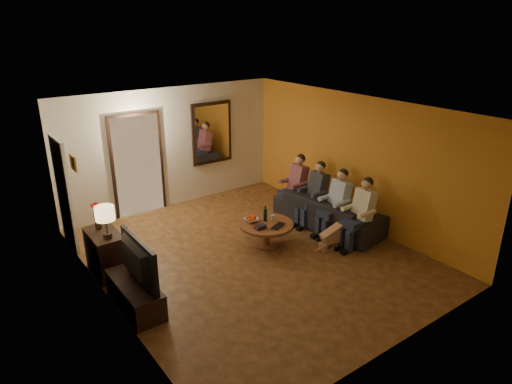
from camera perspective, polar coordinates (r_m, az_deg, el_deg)
floor at (r=8.15m, az=-0.47°, el=-7.97°), size 5.00×6.00×0.01m
ceiling at (r=7.25m, az=-0.53°, el=10.30°), size 5.00×6.00×0.01m
back_wall at (r=10.08m, az=-10.53°, el=5.42°), size 5.00×0.02×2.60m
front_wall at (r=5.66m, az=17.68°, el=-7.99°), size 5.00×0.02×2.60m
left_wall at (r=6.58m, az=-18.51°, el=-3.88°), size 0.02×6.00×2.60m
right_wall at (r=9.21m, az=12.28°, el=3.81°), size 0.02×6.00×2.60m
orange_accent at (r=9.20m, az=12.24°, el=3.80°), size 0.01×6.00×2.60m
kitchen_doorway at (r=9.83m, az=-14.56°, el=3.17°), size 1.00×0.06×2.10m
door_trim at (r=9.82m, az=-14.54°, el=3.16°), size 1.12×0.04×2.22m
fridge_glimpse at (r=9.97m, az=-13.17°, el=2.64°), size 0.45×0.03×1.70m
mirror_frame at (r=10.45m, az=-5.55°, el=7.36°), size 1.00×0.05×1.40m
mirror_glass at (r=10.42m, az=-5.46°, el=7.33°), size 0.86×0.02×1.26m
white_door at (r=8.77m, az=-22.86°, el=-0.21°), size 0.06×0.85×2.04m
framed_art at (r=7.59m, az=-21.92°, el=3.41°), size 0.03×0.28×0.24m
art_canvas at (r=7.59m, az=-21.81°, el=3.43°), size 0.01×0.22×0.18m
dresser at (r=7.88m, az=-18.25°, el=-7.22°), size 0.45×0.81×0.72m
table_lamp at (r=7.42m, az=-18.25°, el=-3.60°), size 0.30×0.30×0.54m
flower_vase at (r=7.83m, az=-19.25°, el=-2.82°), size 0.14×0.14×0.44m
tv_stand at (r=6.98m, az=-14.88°, el=-12.27°), size 0.45×1.21×0.40m
tv at (r=6.71m, az=-15.31°, el=-8.45°), size 1.15×0.15×0.66m
sofa at (r=9.20m, az=9.06°, el=-2.45°), size 2.34×1.16×0.66m
person_a at (r=8.47m, az=12.96°, el=-2.85°), size 0.60×0.40×1.20m
person_b at (r=8.84m, az=10.06°, el=-1.60°), size 0.60×0.40×1.20m
person_c at (r=9.23m, az=7.41°, el=-0.45°), size 0.60×0.40×1.20m
person_d at (r=9.64m, az=4.98°, el=0.60°), size 0.60×0.40×1.20m
dog at (r=8.38m, az=9.62°, el=-5.28°), size 0.60×0.35×0.56m
coffee_table at (r=8.40m, az=1.30°, el=-5.32°), size 1.25×1.25×0.45m
bowl at (r=8.35m, az=-0.59°, el=-3.53°), size 0.26×0.26×0.06m
oranges at (r=8.32m, az=-0.59°, el=-3.10°), size 0.20×0.20×0.08m
wine_bottle at (r=8.33m, az=1.18°, el=-2.65°), size 0.07×0.07×0.31m
wine_glass at (r=8.41m, az=2.09°, el=-3.20°), size 0.06×0.06×0.10m
book_stack at (r=8.09m, az=0.50°, el=-4.34°), size 0.20×0.15×0.07m
laptop at (r=8.15m, az=3.07°, el=-4.34°), size 0.39×0.32×0.03m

